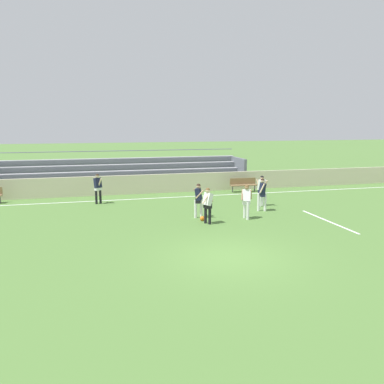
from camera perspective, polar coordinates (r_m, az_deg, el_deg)
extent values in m
plane|color=#517A38|center=(13.18, 5.57, -9.64)|extent=(160.00, 160.00, 0.00)
cube|color=white|center=(23.36, -3.53, -0.82)|extent=(44.00, 0.12, 0.01)
cube|color=white|center=(18.83, 19.63, -4.11)|extent=(0.12, 4.40, 0.01)
cube|color=beige|center=(24.92, -4.29, 1.29)|extent=(48.00, 0.16, 1.23)
cube|color=#B2B2B7|center=(26.02, -10.30, 1.02)|extent=(17.65, 0.36, 0.08)
cube|color=slate|center=(25.86, -10.25, 0.53)|extent=(17.65, 0.04, 0.38)
cube|color=#B2B2B7|center=(26.64, -10.43, 2.07)|extent=(17.65, 0.36, 0.08)
cube|color=slate|center=(26.47, -10.39, 1.59)|extent=(17.65, 0.04, 0.38)
cube|color=#B2B2B7|center=(27.27, -10.56, 3.06)|extent=(17.65, 0.36, 0.08)
cube|color=slate|center=(27.10, -10.52, 2.61)|extent=(17.65, 0.04, 0.38)
cube|color=#B2B2B7|center=(27.91, -10.68, 4.01)|extent=(17.65, 0.36, 0.08)
cube|color=slate|center=(27.73, -10.64, 3.57)|extent=(17.65, 0.04, 0.38)
cube|color=#B2B2B7|center=(28.55, -10.80, 4.92)|extent=(17.65, 0.36, 0.08)
cube|color=slate|center=(28.37, -10.76, 4.50)|extent=(17.65, 0.04, 0.38)
cube|color=slate|center=(29.19, 6.82, 3.24)|extent=(0.20, 3.10, 1.92)
cylinder|color=slate|center=(28.75, -10.87, 6.06)|extent=(17.65, 0.06, 0.06)
cube|color=olive|center=(25.41, 7.73, 1.02)|extent=(1.80, 0.40, 0.06)
cube|color=olive|center=(25.54, 7.59, 1.64)|extent=(1.80, 0.05, 0.40)
cylinder|color=#47474C|center=(25.17, 6.07, 0.45)|extent=(0.07, 0.07, 0.45)
cylinder|color=#47474C|center=(25.75, 9.32, 0.59)|extent=(0.07, 0.07, 0.45)
cylinder|color=#47474C|center=(24.20, -26.72, -0.99)|extent=(0.07, 0.07, 0.45)
cylinder|color=black|center=(17.12, 2.66, -3.44)|extent=(0.13, 0.13, 0.86)
cylinder|color=black|center=(17.29, 2.03, -3.30)|extent=(0.13, 0.13, 0.86)
cube|color=black|center=(17.12, 2.36, -2.04)|extent=(0.35, 0.42, 0.24)
cube|color=white|center=(17.06, 2.36, -1.05)|extent=(0.48, 0.49, 0.60)
cylinder|color=beige|center=(16.88, 2.04, -1.03)|extent=(0.39, 0.23, 0.44)
cylinder|color=beige|center=(17.22, 2.68, -0.82)|extent=(0.39, 0.23, 0.44)
sphere|color=beige|center=(16.98, 2.37, 0.22)|extent=(0.21, 0.21, 0.21)
sphere|color=brown|center=(16.98, 2.37, 0.29)|extent=(0.20, 0.20, 0.20)
cylinder|color=white|center=(18.25, 0.54, -2.55)|extent=(0.13, 0.13, 0.87)
cylinder|color=white|center=(18.31, 1.39, -2.52)|extent=(0.13, 0.13, 0.87)
cube|color=black|center=(18.19, 0.97, -1.26)|extent=(0.37, 0.42, 0.24)
cube|color=#191E38|center=(18.13, 0.97, -0.33)|extent=(0.45, 0.48, 0.59)
cylinder|color=#D6A884|center=(18.31, 0.76, -0.11)|extent=(0.39, 0.26, 0.44)
cylinder|color=#D6A884|center=(17.94, 1.18, -0.32)|extent=(0.39, 0.26, 0.44)
sphere|color=#D6A884|center=(18.07, 0.97, 0.87)|extent=(0.21, 0.21, 0.21)
sphere|color=black|center=(18.07, 0.97, 0.93)|extent=(0.20, 0.20, 0.20)
cylinder|color=white|center=(18.09, 8.33, -2.80)|extent=(0.13, 0.13, 0.85)
cylinder|color=white|center=(18.41, 7.86, -2.57)|extent=(0.13, 0.13, 0.85)
cube|color=white|center=(18.17, 8.13, -1.44)|extent=(0.42, 0.36, 0.24)
cube|color=white|center=(18.11, 8.15, -0.51)|extent=(0.51, 0.51, 0.60)
cylinder|color=#A87A5B|center=(18.04, 7.51, -0.41)|extent=(0.21, 0.31, 0.49)
cylinder|color=#A87A5B|center=(18.17, 8.79, -0.37)|extent=(0.21, 0.31, 0.49)
sphere|color=#A87A5B|center=(18.04, 8.18, 0.69)|extent=(0.21, 0.21, 0.21)
sphere|color=brown|center=(18.04, 8.18, 0.76)|extent=(0.20, 0.20, 0.20)
cylinder|color=white|center=(20.00, 10.86, -1.54)|extent=(0.13, 0.13, 0.91)
cylinder|color=white|center=(19.97, 9.89, -1.53)|extent=(0.13, 0.13, 0.91)
cube|color=#232847|center=(19.90, 10.42, -0.31)|extent=(0.25, 0.38, 0.24)
cube|color=#191E38|center=(19.85, 10.44, 0.54)|extent=(0.34, 0.41, 0.59)
cylinder|color=beige|center=(19.64, 10.44, 0.55)|extent=(0.30, 0.10, 0.50)
cylinder|color=beige|center=(20.05, 10.46, 0.75)|extent=(0.30, 0.10, 0.50)
sphere|color=beige|center=(19.79, 10.48, 1.64)|extent=(0.21, 0.21, 0.21)
sphere|color=black|center=(19.79, 10.48, 1.70)|extent=(0.20, 0.20, 0.20)
cylinder|color=white|center=(21.36, 10.44, -0.81)|extent=(0.13, 0.13, 0.89)
cylinder|color=white|center=(21.07, 10.17, -0.96)|extent=(0.13, 0.13, 0.89)
cube|color=#232847|center=(21.14, 10.35, 0.24)|extent=(0.40, 0.30, 0.24)
cube|color=white|center=(21.09, 10.37, 1.05)|extent=(0.44, 0.38, 0.58)
cylinder|color=#D6A884|center=(21.02, 10.91, 1.11)|extent=(0.15, 0.33, 0.49)
cylinder|color=#D6A884|center=(21.15, 9.85, 1.19)|extent=(0.15, 0.33, 0.49)
sphere|color=#D6A884|center=(21.03, 10.41, 2.08)|extent=(0.21, 0.21, 0.21)
sphere|color=black|center=(21.03, 10.41, 2.14)|extent=(0.20, 0.20, 0.20)
cylinder|color=black|center=(22.06, -14.10, -0.58)|extent=(0.13, 0.13, 0.91)
cylinder|color=black|center=(22.13, -13.52, -0.52)|extent=(0.13, 0.13, 0.91)
cube|color=white|center=(22.02, -13.86, 0.56)|extent=(0.42, 0.39, 0.24)
cube|color=#191E38|center=(21.97, -13.89, 1.33)|extent=(0.48, 0.46, 0.58)
cylinder|color=beige|center=(22.12, -14.19, 1.48)|extent=(0.25, 0.31, 0.49)
cylinder|color=beige|center=(21.81, -13.60, 1.38)|extent=(0.25, 0.31, 0.49)
sphere|color=beige|center=(21.92, -13.93, 2.33)|extent=(0.21, 0.21, 0.21)
sphere|color=black|center=(21.91, -13.94, 2.38)|extent=(0.20, 0.20, 0.20)
sphere|color=orange|center=(17.78, 1.54, -3.97)|extent=(0.22, 0.22, 0.22)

